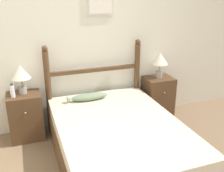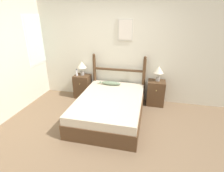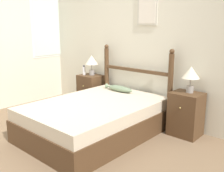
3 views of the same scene
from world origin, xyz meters
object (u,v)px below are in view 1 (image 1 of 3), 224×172
at_px(nightstand_right, 158,97).
at_px(fish_pillow, 88,97).
at_px(table_lamp_left, 21,74).
at_px(bottle, 12,91).
at_px(bed, 118,141).
at_px(table_lamp_right, 160,60).
at_px(nightstand_left, 26,116).

height_order(nightstand_right, fish_pillow, nightstand_right).
xyz_separation_m(table_lamp_left, bottle, (-0.12, -0.09, -0.18)).
height_order(bed, table_lamp_right, table_lamp_right).
xyz_separation_m(nightstand_right, table_lamp_right, (0.02, 0.04, 0.59)).
bearing_deg(fish_pillow, bottle, 175.50).
relative_size(nightstand_left, bottle, 3.36).
relative_size(table_lamp_right, bottle, 1.98).
bearing_deg(bed, bottle, 144.24).
relative_size(bed, fish_pillow, 3.56).
bearing_deg(nightstand_left, table_lamp_left, 87.62).
relative_size(bed, bottle, 10.53).
bearing_deg(table_lamp_left, fish_pillow, -11.24).
bearing_deg(nightstand_left, bed, -40.84).
height_order(table_lamp_right, bottle, table_lamp_right).
distance_m(nightstand_left, table_lamp_right, 2.08).
bearing_deg(table_lamp_right, fish_pillow, -171.84).
distance_m(bed, table_lamp_right, 1.50).
bearing_deg(nightstand_left, bottle, -154.77).
xyz_separation_m(table_lamp_right, fish_pillow, (-1.17, -0.17, -0.37)).
height_order(nightstand_left, fish_pillow, nightstand_left).
xyz_separation_m(bed, nightstand_right, (0.99, 0.86, 0.08)).
distance_m(nightstand_left, fish_pillow, 0.87).
height_order(table_lamp_left, fish_pillow, table_lamp_left).
distance_m(nightstand_right, bottle, 2.14).
xyz_separation_m(nightstand_left, nightstand_right, (1.98, 0.00, 0.00)).
distance_m(bed, nightstand_left, 1.31).
height_order(bed, nightstand_right, nightstand_right).
xyz_separation_m(bed, nightstand_left, (-0.99, 0.86, 0.08)).
bearing_deg(nightstand_right, bed, -139.16).
bearing_deg(nightstand_left, fish_pillow, -8.97).
bearing_deg(table_lamp_right, table_lamp_left, -179.93).
relative_size(nightstand_right, bottle, 3.36).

